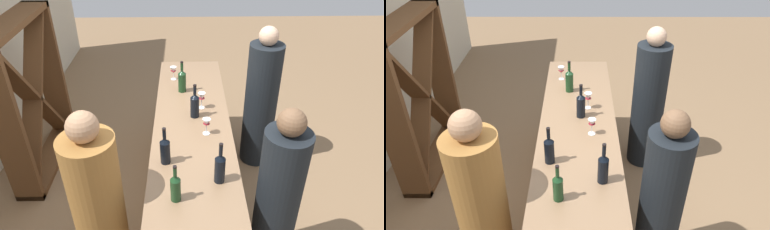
% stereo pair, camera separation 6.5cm
% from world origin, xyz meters
% --- Properties ---
extents(ground_plane, '(12.00, 12.00, 0.00)m').
position_xyz_m(ground_plane, '(0.00, 0.00, 0.00)').
color(ground_plane, '#846647').
extents(bar_counter, '(2.55, 0.69, 0.91)m').
position_xyz_m(bar_counter, '(0.00, 0.00, 0.46)').
color(bar_counter, brown).
rests_on(bar_counter, ground).
extents(wine_rack, '(1.27, 0.28, 1.68)m').
position_xyz_m(wine_rack, '(0.54, 1.65, 0.84)').
color(wine_rack, brown).
rests_on(wine_rack, ground).
extents(wine_bottle_leftmost_olive_green, '(0.07, 0.07, 0.29)m').
position_xyz_m(wine_bottle_leftmost_olive_green, '(-0.97, 0.13, 1.02)').
color(wine_bottle_leftmost_olive_green, '#193D1E').
rests_on(wine_bottle_leftmost_olive_green, bar_counter).
extents(wine_bottle_second_left_near_black, '(0.08, 0.08, 0.33)m').
position_xyz_m(wine_bottle_second_left_near_black, '(-0.80, -0.18, 1.04)').
color(wine_bottle_second_left_near_black, black).
rests_on(wine_bottle_second_left_near_black, bar_counter).
extents(wine_bottle_center_near_black, '(0.08, 0.08, 0.32)m').
position_xyz_m(wine_bottle_center_near_black, '(-0.59, 0.22, 1.03)').
color(wine_bottle_center_near_black, black).
rests_on(wine_bottle_center_near_black, bar_counter).
extents(wine_bottle_second_right_near_black, '(0.08, 0.08, 0.33)m').
position_xyz_m(wine_bottle_second_right_near_black, '(0.06, -0.03, 1.03)').
color(wine_bottle_second_right_near_black, black).
rests_on(wine_bottle_second_right_near_black, bar_counter).
extents(wine_bottle_rightmost_olive_green, '(0.08, 0.08, 0.33)m').
position_xyz_m(wine_bottle_rightmost_olive_green, '(0.54, 0.09, 1.04)').
color(wine_bottle_rightmost_olive_green, '#193D1E').
rests_on(wine_bottle_rightmost_olive_green, bar_counter).
extents(wine_glass_near_left, '(0.07, 0.07, 0.15)m').
position_xyz_m(wine_glass_near_left, '(-0.22, -0.12, 1.02)').
color(wine_glass_near_left, white).
rests_on(wine_glass_near_left, bar_counter).
extents(wine_glass_near_center, '(0.07, 0.07, 0.16)m').
position_xyz_m(wine_glass_near_center, '(0.21, -0.10, 1.02)').
color(wine_glass_near_center, white).
rests_on(wine_glass_near_center, bar_counter).
extents(wine_glass_near_right, '(0.07, 0.07, 0.15)m').
position_xyz_m(wine_glass_near_right, '(0.81, 0.19, 1.01)').
color(wine_glass_near_right, white).
rests_on(wine_glass_near_right, bar_counter).
extents(person_left_guest, '(0.35, 0.35, 1.59)m').
position_xyz_m(person_left_guest, '(0.56, -0.75, 0.74)').
color(person_left_guest, black).
rests_on(person_left_guest, ground).
extents(person_center_guest, '(0.42, 0.42, 1.49)m').
position_xyz_m(person_center_guest, '(-0.78, -0.63, 0.69)').
color(person_center_guest, black).
rests_on(person_center_guest, ground).
extents(person_right_guest, '(0.48, 0.48, 1.58)m').
position_xyz_m(person_right_guest, '(-0.92, 0.68, 0.73)').
color(person_right_guest, '#9E6B33').
rests_on(person_right_guest, ground).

